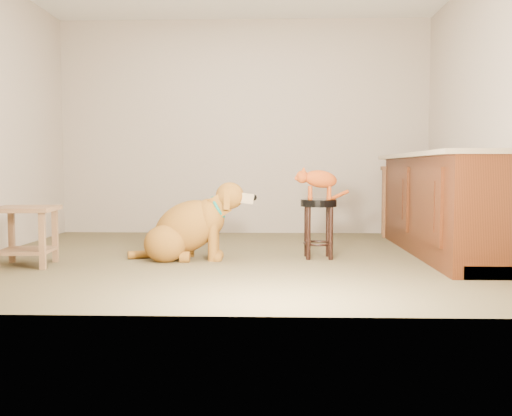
{
  "coord_description": "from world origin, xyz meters",
  "views": [
    {
      "loc": [
        0.37,
        -5.02,
        0.8
      ],
      "look_at": [
        0.21,
        -0.02,
        0.45
      ],
      "focal_mm": 40.0,
      "sensor_mm": 36.0,
      "label": 1
    }
  ],
  "objects_px": {
    "padded_stool": "(318,216)",
    "tabby_kitten": "(317,180)",
    "wood_stool": "(400,200)",
    "side_table": "(26,227)",
    "golden_retriever": "(188,229)"
  },
  "relations": [
    {
      "from": "side_table",
      "to": "tabby_kitten",
      "type": "relative_size",
      "value": 1.03
    },
    {
      "from": "wood_stool",
      "to": "padded_stool",
      "type": "bearing_deg",
      "value": -122.94
    },
    {
      "from": "padded_stool",
      "to": "wood_stool",
      "type": "xyz_separation_m",
      "value": [
        1.08,
        1.67,
        0.06
      ]
    },
    {
      "from": "padded_stool",
      "to": "wood_stool",
      "type": "relative_size",
      "value": 0.64
    },
    {
      "from": "side_table",
      "to": "tabby_kitten",
      "type": "bearing_deg",
      "value": 11.35
    },
    {
      "from": "padded_stool",
      "to": "side_table",
      "type": "relative_size",
      "value": 1.02
    },
    {
      "from": "wood_stool",
      "to": "side_table",
      "type": "xyz_separation_m",
      "value": [
        -3.5,
        -2.15,
        -0.11
      ]
    },
    {
      "from": "wood_stool",
      "to": "golden_retriever",
      "type": "xyz_separation_m",
      "value": [
        -2.23,
        -1.78,
        -0.16
      ]
    },
    {
      "from": "side_table",
      "to": "golden_retriever",
      "type": "xyz_separation_m",
      "value": [
        1.27,
        0.38,
        -0.05
      ]
    },
    {
      "from": "wood_stool",
      "to": "side_table",
      "type": "height_order",
      "value": "wood_stool"
    },
    {
      "from": "padded_stool",
      "to": "tabby_kitten",
      "type": "distance_m",
      "value": 0.32
    },
    {
      "from": "padded_stool",
      "to": "golden_retriever",
      "type": "height_order",
      "value": "golden_retriever"
    },
    {
      "from": "side_table",
      "to": "tabby_kitten",
      "type": "distance_m",
      "value": 2.49
    },
    {
      "from": "tabby_kitten",
      "to": "padded_stool",
      "type": "bearing_deg",
      "value": -5.72
    },
    {
      "from": "wood_stool",
      "to": "side_table",
      "type": "relative_size",
      "value": 1.6
    }
  ]
}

